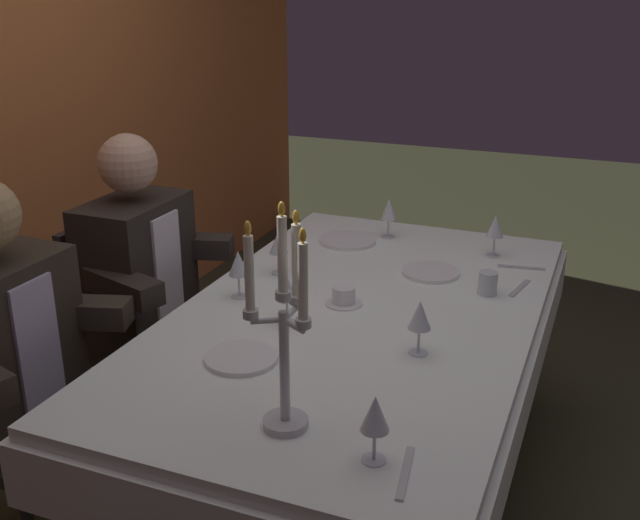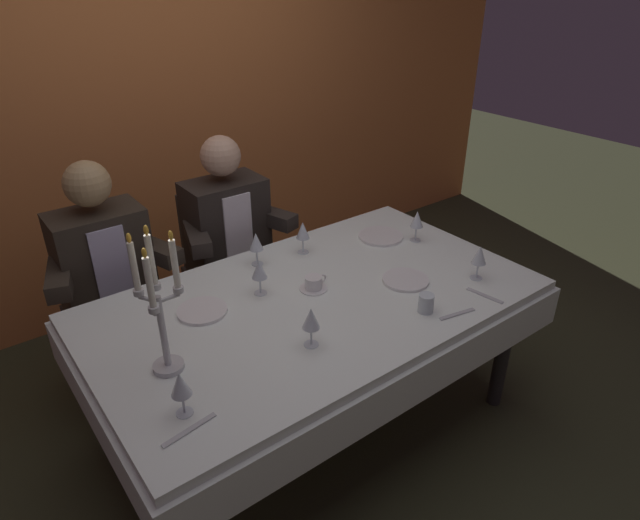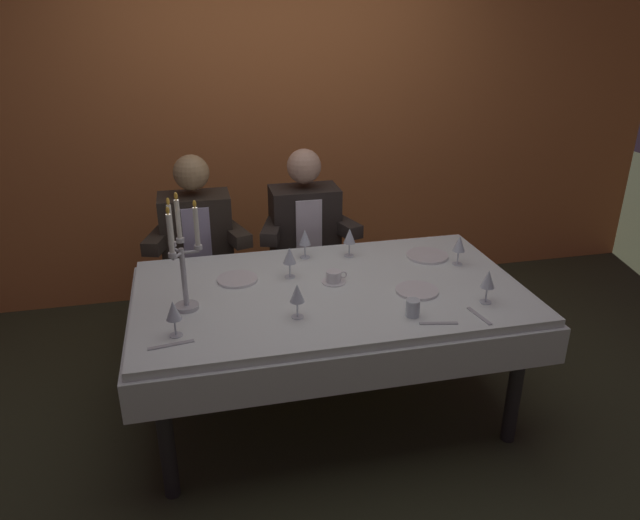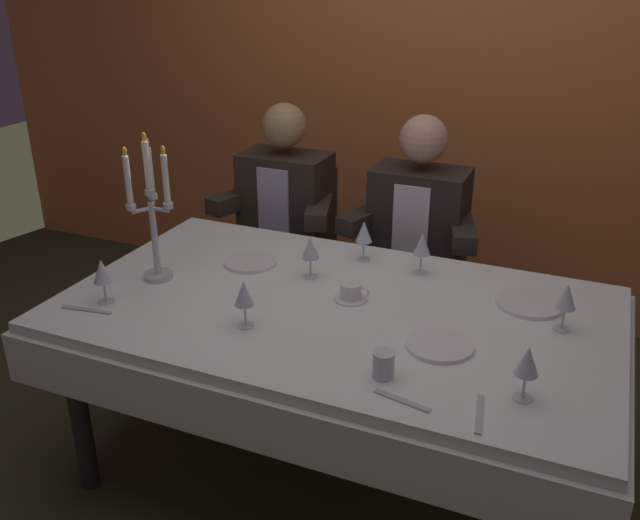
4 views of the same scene
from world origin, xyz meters
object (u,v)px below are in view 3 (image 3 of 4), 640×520
Objects in this scene: candelabra at (182,260)px; wine_glass_0 at (350,236)px; wine_glass_3 at (488,280)px; wine_glass_6 at (459,245)px; seated_diner_1 at (304,228)px; water_tumbler_0 at (413,308)px; dinner_plate_0 at (237,279)px; dinner_plate_1 at (427,256)px; wine_glass_1 at (297,294)px; dinner_plate_2 at (417,291)px; dining_table at (330,309)px; wine_glass_5 at (173,312)px; wine_glass_2 at (305,238)px; seated_diner_0 at (197,236)px; wine_glass_4 at (290,257)px; coffee_cup_0 at (334,277)px.

candelabra is 3.40× the size of wine_glass_0.
wine_glass_6 is at bearing 81.94° from wine_glass_3.
seated_diner_1 is (-0.63, 1.20, -0.12)m from wine_glass_3.
candelabra is 7.01× the size of water_tumbler_0.
dinner_plate_0 is at bearing -164.20° from wine_glass_0.
dinner_plate_1 is 0.99m from wine_glass_1.
wine_glass_0 is (-0.20, 0.51, 0.11)m from dinner_plate_2.
candelabra is at bearing 176.11° from dinner_plate_2.
wine_glass_6 is (1.44, 0.19, -0.13)m from candelabra.
dinner_plate_1 is at bearing 22.79° from dining_table.
dinner_plate_1 is at bearing 31.88° from wine_glass_1.
candelabra is (-0.70, -0.06, 0.37)m from dining_table.
dinner_plate_0 is at bearing 57.98° from wine_glass_5.
dinner_plate_1 is 0.71m from water_tumbler_0.
dinner_plate_2 is at bearing 8.07° from wine_glass_5.
wine_glass_0 is 2.06× the size of water_tumbler_0.
wine_glass_2 is at bearing 129.53° from dinner_plate_2.
seated_diner_1 reaches higher than wine_glass_1.
wine_glass_0 is (-0.42, 0.11, 0.11)m from dinner_plate_1.
seated_diner_0 is (-1.36, 0.76, -0.12)m from wine_glass_6.
wine_glass_5 is at bearing 179.48° from wine_glass_3.
dinner_plate_2 is at bearing -45.02° from seated_diner_0.
wine_glass_1 is at bearing -158.01° from wine_glass_6.
dinner_plate_1 is 1.49m from wine_glass_5.
seated_diner_1 is (0.27, 1.14, -0.12)m from wine_glass_1.
wine_glass_1 is at bearing -129.50° from dining_table.
dinner_plate_0 is at bearing -75.61° from seated_diner_0.
wine_glass_1 is (-0.84, -0.52, 0.11)m from dinner_plate_1.
wine_glass_4 is 0.71m from water_tumbler_0.
coffee_cup_0 is (0.25, 0.32, -0.09)m from wine_glass_1.
wine_glass_4 is (-0.79, -0.09, 0.11)m from dinner_plate_1.
wine_glass_1 is 0.52m from water_tumbler_0.
wine_glass_2 reaches higher than dining_table.
seated_diner_0 is (0.08, 0.95, -0.25)m from candelabra.
wine_glass_1 is 1.00× the size of wine_glass_2.
dinner_plate_2 is 0.25m from water_tumbler_0.
wine_glass_4 is at bearing 150.31° from wine_glass_3.
coffee_cup_0 is at bearing -160.99° from dinner_plate_1.
dining_table is at bearing 129.15° from water_tumbler_0.
wine_glass_0 is 1.00× the size of wine_glass_2.
dinner_plate_0 is at bearing 175.86° from wine_glass_4.
wine_glass_1 is 1.00× the size of wine_glass_6.
wine_glass_0 is 0.13× the size of seated_diner_0.
dinner_plate_0 is 1.26× the size of wine_glass_5.
dinner_plate_0 is 0.89× the size of dinner_plate_1.
dinner_plate_1 is at bearing -14.53° from wine_glass_0.
candelabra is at bearing 163.23° from water_tumbler_0.
seated_diner_1 is (0.75, 0.95, -0.25)m from candelabra.
dining_table is 0.48m from wine_glass_0.
wine_glass_6 is (0.54, -0.24, -0.00)m from wine_glass_0.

